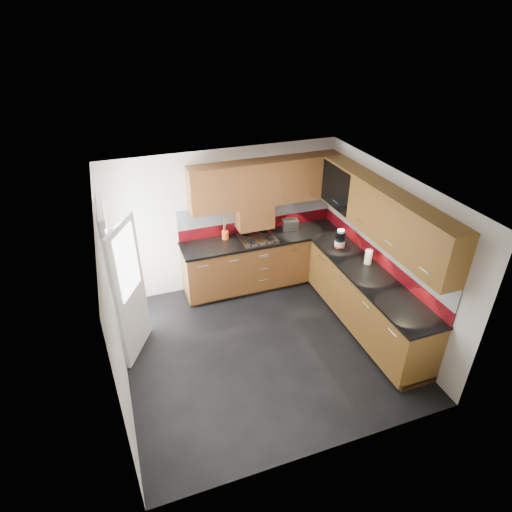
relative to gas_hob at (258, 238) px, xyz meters
name	(u,v)px	position (x,y,z in m)	size (l,w,h in m)	color
room	(264,258)	(-0.45, -1.47, 0.54)	(4.00, 3.80, 2.64)	black
base_cabinets	(310,281)	(0.62, -0.75, -0.52)	(2.70, 3.20, 0.95)	#5E3415
countertop	(311,256)	(0.60, -0.77, -0.04)	(2.72, 3.22, 0.04)	black
backsplash	(319,231)	(0.83, -0.54, 0.25)	(2.70, 3.20, 0.54)	maroon
upper_cabinets	(324,197)	(0.78, -0.69, 0.88)	(2.50, 3.20, 0.72)	#5E3415
extractor_hood	(255,216)	(0.00, 0.17, 0.32)	(0.60, 0.33, 0.40)	#5E3415
glass_cabinet	(344,185)	(1.26, -0.40, 0.91)	(0.32, 0.80, 0.66)	black
back_door	(121,283)	(-2.23, -0.72, 0.08)	(0.42, 1.19, 2.04)	white
gas_hob	(258,238)	(0.00, 0.00, 0.00)	(0.59, 0.52, 0.05)	silver
utensil_pot	(225,234)	(-0.50, 0.19, 0.08)	(0.11, 0.11, 0.40)	#E24A15
toaster	(290,225)	(0.63, 0.13, 0.08)	(0.29, 0.20, 0.19)	silver
food_processor	(340,239)	(1.15, -0.65, 0.11)	(0.17, 0.17, 0.28)	white
paper_towel	(368,257)	(1.28, -1.27, 0.10)	(0.11, 0.11, 0.23)	white
orange_cloth	(339,247)	(1.12, -0.70, -0.01)	(0.13, 0.11, 0.01)	red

